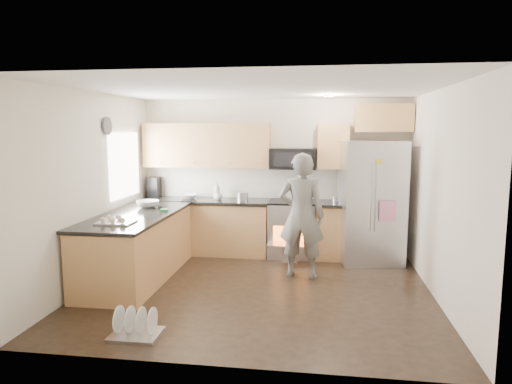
# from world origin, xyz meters

# --- Properties ---
(ground) EXTENTS (4.50, 4.50, 0.00)m
(ground) POSITION_xyz_m (0.00, 0.00, 0.00)
(ground) COLOR black
(ground) RESTS_ON ground
(room_shell) EXTENTS (4.54, 4.04, 2.62)m
(room_shell) POSITION_xyz_m (-0.04, 0.02, 1.67)
(room_shell) COLOR white
(room_shell) RESTS_ON ground
(back_cabinet_run) EXTENTS (4.45, 0.64, 2.50)m
(back_cabinet_run) POSITION_xyz_m (-0.59, 1.75, 0.96)
(back_cabinet_run) COLOR tan
(back_cabinet_run) RESTS_ON ground
(peninsula) EXTENTS (0.96, 2.36, 1.03)m
(peninsula) POSITION_xyz_m (-1.75, 0.25, 0.46)
(peninsula) COLOR tan
(peninsula) RESTS_ON ground
(stove_range) EXTENTS (0.76, 0.97, 1.79)m
(stove_range) POSITION_xyz_m (0.35, 1.69, 0.68)
(stove_range) COLOR #B7B7BC
(stove_range) RESTS_ON ground
(refrigerator) EXTENTS (1.05, 0.87, 1.93)m
(refrigerator) POSITION_xyz_m (1.60, 1.53, 0.96)
(refrigerator) COLOR #B7B7BC
(refrigerator) RESTS_ON ground
(person) EXTENTS (0.69, 0.48, 1.78)m
(person) POSITION_xyz_m (0.55, 0.62, 0.89)
(person) COLOR gray
(person) RESTS_ON ground
(dish_rack) EXTENTS (0.50, 0.40, 0.31)m
(dish_rack) POSITION_xyz_m (-1.05, -1.52, 0.08)
(dish_rack) COLOR #B7B7BC
(dish_rack) RESTS_ON ground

